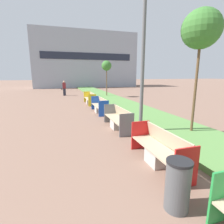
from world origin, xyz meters
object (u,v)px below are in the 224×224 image
bench_grey_frame (118,120)px  bench_blue_frame (100,107)px  bench_yellow_frame (90,99)px  litter_bin (178,185)px  sapling_tree_near (201,30)px  pedestrian_walking (64,88)px  bench_red_frame (159,151)px  street_lamp_post (144,26)px  sapling_tree_far (107,66)px

bench_grey_frame → bench_blue_frame: size_ratio=1.00×
bench_blue_frame → bench_yellow_frame: same height
bench_yellow_frame → litter_bin: litter_bin is taller
sapling_tree_near → pedestrian_walking: (-4.40, 15.74, -3.14)m
bench_red_frame → litter_bin: bearing=-111.3°
bench_yellow_frame → street_lamp_post: size_ratio=0.32×
bench_yellow_frame → sapling_tree_far: size_ratio=0.62×
litter_bin → pedestrian_walking: bearing=93.7°
sapling_tree_far → sapling_tree_near: bearing=-90.0°
bench_yellow_frame → street_lamp_post: (0.61, -8.25, 3.77)m
bench_blue_frame → sapling_tree_near: bearing=-64.2°
sapling_tree_far → pedestrian_walking: size_ratio=2.25×
bench_grey_frame → pedestrian_walking: 14.13m
bench_red_frame → bench_yellow_frame: 10.63m
bench_yellow_frame → pedestrian_walking: pedestrian_walking is taller
bench_red_frame → bench_blue_frame: bearing=90.0°
pedestrian_walking → sapling_tree_near: bearing=-74.4°
bench_blue_frame → litter_bin: 8.62m
bench_grey_frame → bench_blue_frame: bearing=90.0°
bench_blue_frame → litter_bin: litter_bin is taller
sapling_tree_near → sapling_tree_far: (-0.00, 12.96, -0.71)m
bench_grey_frame → bench_yellow_frame: (0.00, 7.19, 0.00)m
sapling_tree_near → pedestrian_walking: 16.64m
bench_red_frame → sapling_tree_near: size_ratio=0.47×
litter_bin → bench_blue_frame: bearing=86.0°
bench_grey_frame → bench_blue_frame: 3.60m
bench_grey_frame → street_lamp_post: 3.97m
bench_red_frame → litter_bin: (-0.61, -1.55, 0.11)m
bench_red_frame → sapling_tree_far: size_ratio=0.57×
sapling_tree_far → bench_blue_frame: bearing=-108.7°
bench_blue_frame → bench_red_frame: bearing=-90.0°
street_lamp_post → sapling_tree_near: 2.08m
bench_yellow_frame → sapling_tree_near: size_ratio=0.50×
bench_yellow_frame → sapling_tree_far: 5.62m
bench_red_frame → street_lamp_post: size_ratio=0.30×
bench_blue_frame → bench_yellow_frame: bearing=90.0°
bench_red_frame → litter_bin: size_ratio=2.31×
bench_blue_frame → sapling_tree_far: size_ratio=0.60×
bench_red_frame → bench_blue_frame: (0.00, 7.04, 0.00)m
litter_bin → sapling_tree_far: 16.77m
bench_red_frame → pedestrian_walking: bearing=96.0°
litter_bin → sapling_tree_near: size_ratio=0.20×
street_lamp_post → litter_bin: bearing=-107.2°
litter_bin → sapling_tree_near: 5.77m
sapling_tree_far → bench_red_frame: bearing=-100.0°
street_lamp_post → sapling_tree_near: street_lamp_post is taller
bench_grey_frame → pedestrian_walking: (-1.82, 14.01, 0.50)m
bench_grey_frame → sapling_tree_near: (2.58, -1.73, 3.65)m
bench_red_frame → litter_bin: 1.67m
bench_yellow_frame → litter_bin: size_ratio=2.49×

